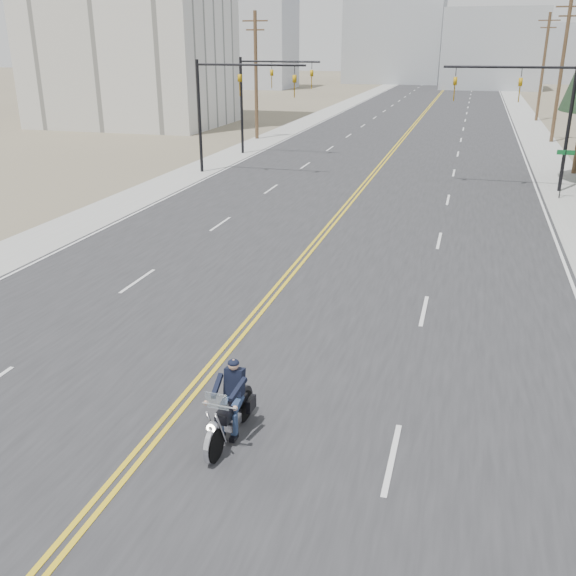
{
  "coord_description": "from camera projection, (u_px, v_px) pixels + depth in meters",
  "views": [
    {
      "loc": [
        5.94,
        -7.06,
        7.88
      ],
      "look_at": [
        1.45,
        8.8,
        1.6
      ],
      "focal_mm": 40.0,
      "sensor_mm": 36.0,
      "label": 1
    }
  ],
  "objects": [
    {
      "name": "haze_bldg_e",
      "position": [
        573.0,
        53.0,
        137.05
      ],
      "size": [
        14.0,
        14.0,
        12.0
      ],
      "primitive_type": "cube",
      "color": "#B7BCC6",
      "rests_on": "ground"
    },
    {
      "name": "motorcyclist",
      "position": [
        229.0,
        403.0,
        13.37
      ],
      "size": [
        1.05,
        2.27,
        1.74
      ],
      "primitive_type": null,
      "rotation": [
        0.0,
        0.0,
        3.1
      ],
      "color": "black",
      "rests_on": "ground"
    },
    {
      "name": "haze_bldg_b",
      "position": [
        493.0,
        49.0,
        118.54
      ],
      "size": [
        18.0,
        14.0,
        14.0
      ],
      "primitive_type": "cube",
      "color": "#ADB2B7",
      "rests_on": "ground"
    },
    {
      "name": "road",
      "position": [
        421.0,
        117.0,
        73.61
      ],
      "size": [
        20.0,
        200.0,
        0.01
      ],
      "primitive_type": "cube",
      "color": "#303033",
      "rests_on": "ground"
    },
    {
      "name": "utility_pole_left",
      "position": [
        256.0,
        74.0,
        55.06
      ],
      "size": [
        2.2,
        0.3,
        10.5
      ],
      "color": "brown",
      "rests_on": "ground"
    },
    {
      "name": "traffic_mast_far",
      "position": [
        263.0,
        88.0,
        47.27
      ],
      "size": [
        6.1,
        0.26,
        7.0
      ],
      "color": "black",
      "rests_on": "ground"
    },
    {
      "name": "street_sign",
      "position": [
        564.0,
        166.0,
        34.25
      ],
      "size": [
        0.9,
        0.06,
        2.62
      ],
      "color": "black",
      "rests_on": "ground"
    },
    {
      "name": "sidewalk_right",
      "position": [
        526.0,
        120.0,
        70.68
      ],
      "size": [
        3.0,
        200.0,
        0.01
      ],
      "primitive_type": "cube",
      "color": "#A5A5A0",
      "rests_on": "ground"
    },
    {
      "name": "haze_bldg_d",
      "position": [
        396.0,
        18.0,
        134.97
      ],
      "size": [
        20.0,
        15.0,
        26.0
      ],
      "primitive_type": "cube",
      "color": "#ADB2B7",
      "rests_on": "ground"
    },
    {
      "name": "traffic_mast_right",
      "position": [
        533.0,
        101.0,
        35.4
      ],
      "size": [
        7.1,
        0.26,
        7.0
      ],
      "color": "black",
      "rests_on": "ground"
    },
    {
      "name": "utility_pole_d",
      "position": [
        562.0,
        69.0,
        53.01
      ],
      "size": [
        2.2,
        0.3,
        11.5
      ],
      "color": "brown",
      "rests_on": "ground"
    },
    {
      "name": "utility_pole_e",
      "position": [
        543.0,
        66.0,
        68.39
      ],
      "size": [
        2.2,
        0.3,
        11.0
      ],
      "color": "brown",
      "rests_on": "ground"
    },
    {
      "name": "haze_bldg_f",
      "position": [
        211.0,
        43.0,
        137.42
      ],
      "size": [
        12.0,
        12.0,
        16.0
      ],
      "primitive_type": "cube",
      "color": "#ADB2B7",
      "rests_on": "ground"
    },
    {
      "name": "traffic_mast_left",
      "position": [
        228.0,
        95.0,
        39.97
      ],
      "size": [
        7.1,
        0.26,
        7.0
      ],
      "color": "black",
      "rests_on": "ground"
    },
    {
      "name": "haze_bldg_a",
      "position": [
        255.0,
        26.0,
        119.05
      ],
      "size": [
        14.0,
        12.0,
        22.0
      ],
      "primitive_type": "cube",
      "color": "#B7BCC6",
      "rests_on": "ground"
    },
    {
      "name": "sidewalk_left",
      "position": [
        323.0,
        115.0,
        76.53
      ],
      "size": [
        3.0,
        200.0,
        0.01
      ],
      "primitive_type": "cube",
      "color": "#A5A5A0",
      "rests_on": "ground"
    },
    {
      "name": "ground_plane",
      "position": [
        61.0,
        550.0,
        10.67
      ],
      "size": [
        400.0,
        400.0,
        0.0
      ],
      "primitive_type": "plane",
      "color": "#776D56",
      "rests_on": "ground"
    }
  ]
}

